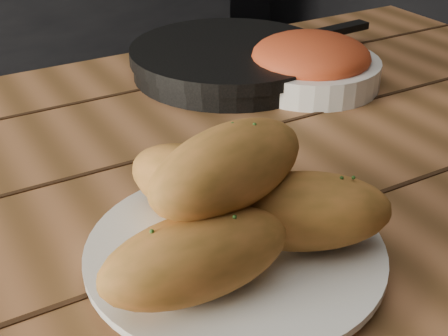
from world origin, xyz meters
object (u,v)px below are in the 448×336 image
(bread_rolls, at_px, (232,205))
(plate, at_px, (235,253))
(table, at_px, (199,264))
(skillet, at_px, (231,60))
(bowl, at_px, (310,64))

(bread_rolls, bearing_deg, plate, 30.96)
(table, bearing_deg, bread_rolls, -103.78)
(table, distance_m, skillet, 0.38)
(bread_rolls, xyz_separation_m, skillet, (0.25, 0.42, -0.04))
(bowl, bearing_deg, plate, -135.59)
(skillet, relative_size, bowl, 2.13)
(table, distance_m, bread_rolls, 0.21)
(plate, bearing_deg, skillet, 59.88)
(bread_rolls, xyz_separation_m, bowl, (0.33, 0.32, -0.03))
(plate, relative_size, skillet, 0.61)
(table, distance_m, bowl, 0.38)
(plate, height_order, skillet, skillet)
(bread_rolls, relative_size, skillet, 0.64)
(bread_rolls, relative_size, bowl, 1.35)
(table, xyz_separation_m, plate, (-0.03, -0.12, 0.11))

